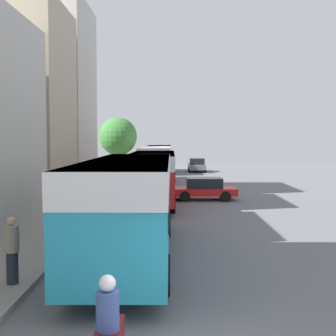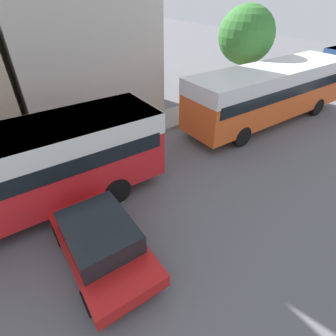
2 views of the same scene
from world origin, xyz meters
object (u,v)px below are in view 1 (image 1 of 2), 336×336
(bus_lead, at_px, (130,195))
(pedestrian_near_curb, at_px, (126,168))
(bus_following, at_px, (153,171))
(bus_rear, at_px, (159,155))
(car_far_curb, at_px, (204,188))
(car_crossing, at_px, (197,165))
(bus_third_in_line, at_px, (156,160))
(pedestrian_walking_away, at_px, (12,250))

(bus_lead, distance_m, pedestrian_near_curb, 29.69)
(bus_following, bearing_deg, bus_rear, 90.67)
(bus_lead, relative_size, bus_following, 1.02)
(bus_lead, height_order, car_far_curb, bus_lead)
(bus_rear, height_order, car_crossing, bus_rear)
(bus_third_in_line, bearing_deg, bus_rear, 90.14)
(bus_rear, distance_m, car_crossing, 4.60)
(bus_lead, bearing_deg, car_far_curb, 76.85)
(bus_lead, xyz_separation_m, pedestrian_walking_away, (-2.70, -2.91, -1.02))
(bus_lead, bearing_deg, car_crossing, 83.79)
(bus_third_in_line, relative_size, car_crossing, 2.30)
(bus_following, height_order, car_crossing, bus_following)
(bus_lead, height_order, pedestrian_walking_away, bus_lead)
(bus_rear, xyz_separation_m, car_crossing, (4.26, 1.32, -1.14))
(bus_following, relative_size, pedestrian_near_curb, 6.15)
(bus_third_in_line, xyz_separation_m, car_crossing, (4.23, 12.94, -1.16))
(bus_third_in_line, distance_m, car_crossing, 13.66)
(bus_rear, xyz_separation_m, pedestrian_near_curb, (-2.86, -7.59, -0.92))
(car_crossing, bearing_deg, bus_lead, -96.21)
(bus_rear, bearing_deg, bus_third_in_line, -89.86)
(bus_lead, bearing_deg, pedestrian_near_curb, 95.67)
(bus_lead, bearing_deg, bus_third_in_line, 90.10)
(car_far_curb, bearing_deg, car_crossing, -2.03)
(bus_rear, height_order, pedestrian_near_curb, bus_rear)
(bus_following, distance_m, pedestrian_walking_away, 15.58)
(bus_third_in_line, xyz_separation_m, pedestrian_near_curb, (-2.89, 4.03, -0.95))
(pedestrian_near_curb, bearing_deg, bus_following, -79.61)
(bus_following, relative_size, bus_rear, 1.13)
(car_far_curb, bearing_deg, pedestrian_near_curb, 22.23)
(bus_third_in_line, xyz_separation_m, bus_rear, (-0.03, 11.62, -0.03))
(car_crossing, bearing_deg, pedestrian_walking_away, -99.45)
(bus_lead, relative_size, car_crossing, 2.38)
(bus_following, bearing_deg, pedestrian_near_curb, 100.39)
(bus_third_in_line, bearing_deg, car_crossing, 71.90)
(car_crossing, relative_size, pedestrian_near_curb, 2.64)
(bus_rear, height_order, pedestrian_walking_away, bus_rear)
(bus_lead, height_order, pedestrian_near_curb, bus_lead)
(bus_lead, distance_m, car_crossing, 38.69)
(bus_following, xyz_separation_m, pedestrian_walking_away, (-2.91, -15.28, -0.91))
(pedestrian_near_curb, relative_size, pedestrian_walking_away, 1.01)
(bus_third_in_line, distance_m, bus_rear, 11.62)
(bus_third_in_line, bearing_deg, pedestrian_near_curb, 125.65)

